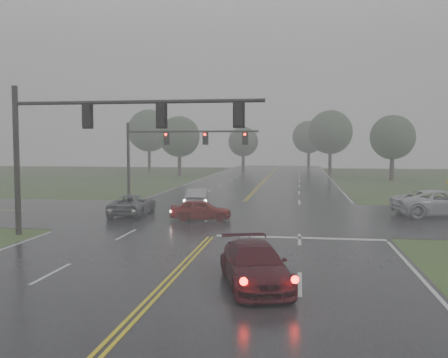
% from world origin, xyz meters
% --- Properties ---
extents(ground, '(180.00, 180.00, 0.00)m').
position_xyz_m(ground, '(0.00, 0.00, 0.00)').
color(ground, '#304D21').
rests_on(ground, ground).
extents(main_road, '(18.00, 160.00, 0.02)m').
position_xyz_m(main_road, '(0.00, 20.00, 0.00)').
color(main_road, black).
rests_on(main_road, ground).
extents(cross_street, '(120.00, 14.00, 0.02)m').
position_xyz_m(cross_street, '(0.00, 22.00, 0.00)').
color(cross_street, black).
rests_on(cross_street, ground).
extents(stop_bar, '(8.50, 0.50, 0.01)m').
position_xyz_m(stop_bar, '(4.50, 14.40, 0.00)').
color(stop_bar, silver).
rests_on(stop_bar, ground).
extents(sedan_maroon, '(3.19, 5.17, 1.40)m').
position_xyz_m(sedan_maroon, '(3.00, 5.60, 0.00)').
color(sedan_maroon, '#3F0B13').
rests_on(sedan_maroon, ground).
extents(sedan_red, '(3.93, 1.88, 1.30)m').
position_xyz_m(sedan_red, '(-1.58, 19.49, 0.00)').
color(sedan_red, maroon).
rests_on(sedan_red, ground).
extents(sedan_silver, '(1.92, 4.39, 1.40)m').
position_xyz_m(sedan_silver, '(-3.14, 26.06, 0.00)').
color(sedan_silver, '#A0A2A7').
rests_on(sedan_silver, ground).
extents(car_grey, '(2.55, 5.07, 1.38)m').
position_xyz_m(car_grey, '(-6.55, 20.99, 0.00)').
color(car_grey, '#4B4E52').
rests_on(car_grey, ground).
extents(pickup_white, '(6.63, 4.04, 1.72)m').
position_xyz_m(pickup_white, '(13.72, 23.60, 0.00)').
color(pickup_white, silver).
rests_on(pickup_white, ground).
extents(signal_gantry_near, '(13.15, 0.34, 7.78)m').
position_xyz_m(signal_gantry_near, '(-6.21, 13.37, 5.44)').
color(signal_gantry_near, black).
rests_on(signal_gantry_near, ground).
extents(signal_gantry_far, '(11.42, 0.34, 6.61)m').
position_xyz_m(signal_gantry_far, '(-6.70, 30.65, 4.64)').
color(signal_gantry_far, black).
rests_on(signal_gantry_far, ground).
extents(tree_nw_a, '(6.07, 6.07, 8.91)m').
position_xyz_m(tree_nw_a, '(-13.10, 61.28, 5.86)').
color(tree_nw_a, '#362B23').
rests_on(tree_nw_a, ground).
extents(tree_ne_a, '(6.85, 6.85, 10.06)m').
position_xyz_m(tree_ne_a, '(9.24, 68.72, 6.62)').
color(tree_ne_a, '#362B23').
rests_on(tree_ne_a, ground).
extents(tree_n_mid, '(5.40, 5.40, 7.94)m').
position_xyz_m(tree_n_mid, '(-5.54, 78.86, 5.21)').
color(tree_n_mid, '#362B23').
rests_on(tree_n_mid, ground).
extents(tree_e_near, '(5.86, 5.86, 8.60)m').
position_xyz_m(tree_e_near, '(16.54, 57.26, 5.65)').
color(tree_e_near, '#362B23').
rests_on(tree_e_near, ground).
extents(tree_nw_b, '(7.36, 7.36, 10.81)m').
position_xyz_m(tree_nw_b, '(-21.47, 73.46, 7.12)').
color(tree_nw_b, '#362B23').
rests_on(tree_nw_b, ground).
extents(tree_n_far, '(6.37, 6.37, 9.35)m').
position_xyz_m(tree_n_far, '(6.29, 87.75, 6.15)').
color(tree_n_far, '#362B23').
rests_on(tree_n_far, ground).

